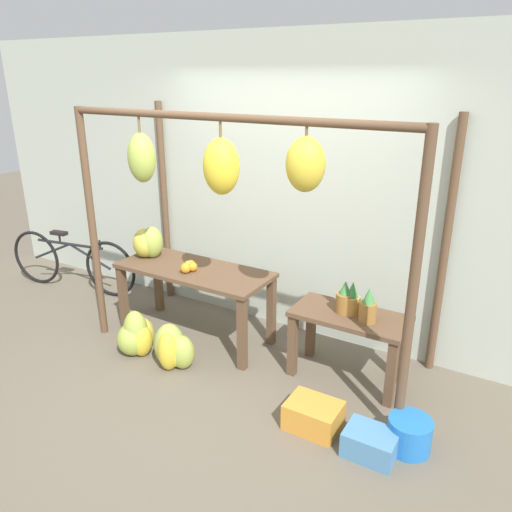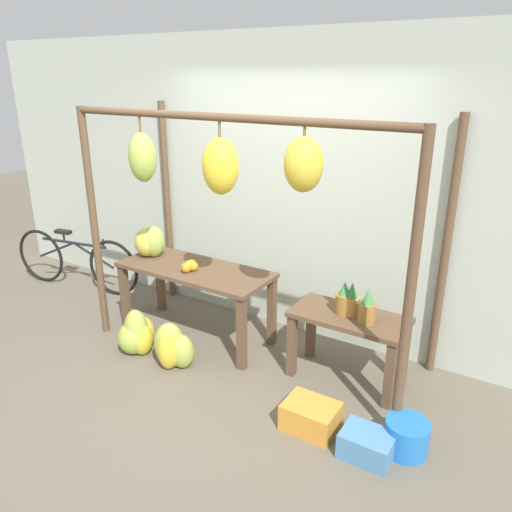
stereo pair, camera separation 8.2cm
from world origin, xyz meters
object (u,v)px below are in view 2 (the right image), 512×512
(pineapple_cluster, at_px, (354,303))
(blue_bucket, at_px, (407,437))
(banana_pile_on_table, at_px, (150,242))
(banana_pile_ground_right, at_px, (173,348))
(fruit_crate_white, at_px, (311,416))
(parked_bicycle, at_px, (76,260))
(banana_pile_ground_left, at_px, (138,334))
(fruit_crate_purple, at_px, (367,445))
(orange_pile, at_px, (190,266))

(pineapple_cluster, xyz_separation_m, blue_bucket, (0.64, -0.57, -0.60))
(banana_pile_on_table, xyz_separation_m, banana_pile_ground_right, (0.73, -0.56, -0.69))
(fruit_crate_white, distance_m, parked_bicycle, 3.59)
(banana_pile_ground_left, relative_size, fruit_crate_white, 1.17)
(parked_bicycle, relative_size, fruit_crate_purple, 4.97)
(pineapple_cluster, bearing_deg, banana_pile_ground_left, -161.93)
(orange_pile, xyz_separation_m, fruit_crate_purple, (1.99, -0.63, -0.67))
(banana_pile_on_table, distance_m, pineapple_cluster, 2.13)
(banana_pile_ground_left, bearing_deg, pineapple_cluster, 18.07)
(fruit_crate_white, relative_size, parked_bicycle, 0.22)
(banana_pile_ground_left, bearing_deg, banana_pile_ground_right, -1.11)
(banana_pile_ground_left, height_order, banana_pile_ground_right, banana_pile_ground_left)
(orange_pile, relative_size, banana_pile_ground_left, 0.45)
(blue_bucket, bearing_deg, fruit_crate_purple, -137.59)
(banana_pile_on_table, distance_m, orange_pile, 0.59)
(fruit_crate_white, bearing_deg, banana_pile_ground_right, 175.75)
(blue_bucket, xyz_separation_m, parked_bicycle, (-4.14, 0.67, 0.23))
(orange_pile, distance_m, banana_pile_ground_right, 0.77)
(banana_pile_ground_right, relative_size, fruit_crate_purple, 1.24)
(fruit_crate_white, height_order, blue_bucket, blue_bucket)
(blue_bucket, relative_size, parked_bicycle, 0.17)
(banana_pile_ground_right, height_order, parked_bicycle, parked_bicycle)
(orange_pile, xyz_separation_m, blue_bucket, (2.20, -0.44, -0.64))
(orange_pile, relative_size, blue_bucket, 0.68)
(banana_pile_on_table, xyz_separation_m, parked_bicycle, (-1.37, 0.14, -0.52))
(orange_pile, height_order, banana_pile_ground_right, orange_pile)
(banana_pile_on_table, distance_m, parked_bicycle, 1.47)
(banana_pile_on_table, xyz_separation_m, pineapple_cluster, (2.12, 0.05, -0.15))
(banana_pile_ground_right, bearing_deg, fruit_crate_white, -4.25)
(banana_pile_ground_left, xyz_separation_m, blue_bucket, (2.47, 0.02, -0.06))
(banana_pile_on_table, height_order, pineapple_cluster, banana_pile_on_table)
(pineapple_cluster, relative_size, parked_bicycle, 0.21)
(orange_pile, bearing_deg, banana_pile_on_table, 171.39)
(banana_pile_on_table, bearing_deg, orange_pile, -8.61)
(pineapple_cluster, height_order, fruit_crate_white, pineapple_cluster)
(fruit_crate_purple, bearing_deg, banana_pile_ground_left, 175.80)
(banana_pile_ground_right, distance_m, fruit_crate_white, 1.39)
(pineapple_cluster, height_order, banana_pile_ground_left, pineapple_cluster)
(banana_pile_on_table, bearing_deg, fruit_crate_purple, -15.62)
(fruit_crate_white, bearing_deg, fruit_crate_purple, -7.01)
(pineapple_cluster, bearing_deg, fruit_crate_white, -90.72)
(blue_bucket, height_order, parked_bicycle, parked_bicycle)
(pineapple_cluster, distance_m, fruit_crate_white, 0.94)
(orange_pile, height_order, blue_bucket, orange_pile)
(fruit_crate_purple, bearing_deg, parked_bicycle, 167.65)
(banana_pile_ground_right, distance_m, parked_bicycle, 2.22)
(blue_bucket, distance_m, parked_bicycle, 4.20)
(banana_pile_ground_right, xyz_separation_m, fruit_crate_white, (1.38, -0.10, -0.08))
(pineapple_cluster, bearing_deg, orange_pile, -175.17)
(orange_pile, height_order, fruit_crate_purple, orange_pile)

